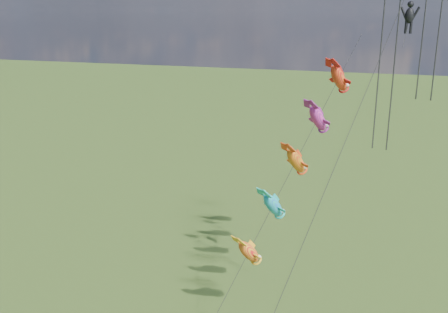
% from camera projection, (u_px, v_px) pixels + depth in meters
% --- Properties ---
extents(fish_windsock_rig, '(7.44, 14.23, 17.97)m').
position_uv_depth(fish_windsock_rig, '(296.00, 162.00, 32.59)').
color(fish_windsock_rig, brown).
rests_on(fish_windsock_rig, ground).
extents(parafoil_rig, '(8.73, 15.83, 25.07)m').
position_uv_depth(parafoil_rig, '(406.00, 22.00, 25.44)').
color(parafoil_rig, brown).
rests_on(parafoil_rig, ground).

